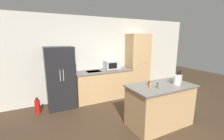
{
  "coord_description": "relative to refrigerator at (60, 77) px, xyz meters",
  "views": [
    {
      "loc": [
        -1.91,
        -2.3,
        1.92
      ],
      "look_at": [
        -0.06,
        1.4,
        1.05
      ],
      "focal_mm": 24.0,
      "sensor_mm": 36.0,
      "label": 1
    }
  ],
  "objects": [
    {
      "name": "kitchen_island",
      "position": [
        1.83,
        -1.96,
        -0.39
      ],
      "size": [
        1.46,
        0.79,
        0.93
      ],
      "color": "tan",
      "rests_on": "ground_plane"
    },
    {
      "name": "spice_bottle_short_red",
      "position": [
        1.59,
        -1.85,
        0.12
      ],
      "size": [
        0.05,
        0.05,
        0.1
      ],
      "color": "#563319",
      "rests_on": "kitchen_island"
    },
    {
      "name": "spice_bottle_tall_dark",
      "position": [
        1.62,
        -2.07,
        0.13
      ],
      "size": [
        0.04,
        0.04,
        0.11
      ],
      "color": "#337033",
      "rests_on": "kitchen_island"
    },
    {
      "name": "ground_plane",
      "position": [
        1.4,
        -1.96,
        -0.86
      ],
      "size": [
        14.0,
        14.0,
        0.0
      ],
      "primitive_type": "plane",
      "color": "#423021"
    },
    {
      "name": "kettle",
      "position": [
        2.18,
        -2.07,
        0.18
      ],
      "size": [
        0.16,
        0.16,
        0.23
      ],
      "color": "white",
      "rests_on": "kitchen_island"
    },
    {
      "name": "refrigerator",
      "position": [
        0.0,
        0.0,
        0.0
      ],
      "size": [
        0.75,
        0.7,
        1.71
      ],
      "color": "black",
      "rests_on": "ground_plane"
    },
    {
      "name": "spice_bottle_amber_oil",
      "position": [
        1.51,
        -1.98,
        0.11
      ],
      "size": [
        0.04,
        0.04,
        0.08
      ],
      "color": "orange",
      "rests_on": "kitchen_island"
    },
    {
      "name": "knife_block",
      "position": [
        2.35,
        -1.98,
        0.17
      ],
      "size": [
        0.12,
        0.08,
        0.29
      ],
      "color": "tan",
      "rests_on": "kitchen_island"
    },
    {
      "name": "fire_extinguisher",
      "position": [
        -0.63,
        -0.17,
        -0.67
      ],
      "size": [
        0.13,
        0.13,
        0.43
      ],
      "color": "red",
      "rests_on": "ground_plane"
    },
    {
      "name": "wall_back",
      "position": [
        1.4,
        0.37,
        0.44
      ],
      "size": [
        7.2,
        0.06,
        2.6
      ],
      "color": "beige",
      "rests_on": "ground_plane"
    },
    {
      "name": "microwave",
      "position": [
        1.69,
        0.13,
        0.21
      ],
      "size": [
        0.49,
        0.37,
        0.27
      ],
      "color": "#B2B5B7",
      "rests_on": "back_counter"
    },
    {
      "name": "pantry_cabinet",
      "position": [
        2.68,
        0.07,
        0.18
      ],
      "size": [
        0.77,
        0.56,
        2.08
      ],
      "color": "tan",
      "rests_on": "ground_plane"
    },
    {
      "name": "back_counter",
      "position": [
        1.33,
        0.02,
        -0.39
      ],
      "size": [
        1.87,
        0.67,
        0.93
      ],
      "color": "tan",
      "rests_on": "ground_plane"
    }
  ]
}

